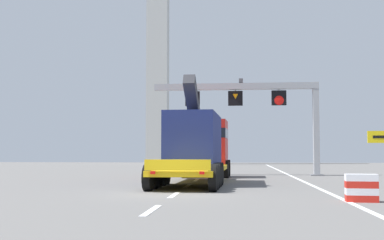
{
  "coord_description": "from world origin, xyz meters",
  "views": [
    {
      "loc": [
        2.64,
        -19.66,
        1.62
      ],
      "look_at": [
        -0.14,
        10.4,
        3.57
      ],
      "focal_mm": 46.38,
      "sensor_mm": 36.0,
      "label": 1
    }
  ],
  "objects": [
    {
      "name": "lane_markings",
      "position": [
        0.24,
        16.31,
        0.01
      ],
      "size": [
        0.2,
        47.21,
        0.01
      ],
      "color": "silver",
      "rests_on": "ground"
    },
    {
      "name": "overhead_lane_gantry",
      "position": [
        3.95,
        15.03,
        5.21
      ],
      "size": [
        11.71,
        0.9,
        6.75
      ],
      "color": "#9EA0A5",
      "rests_on": "ground"
    },
    {
      "name": "edge_line_right",
      "position": [
        6.2,
        12.0,
        0.01
      ],
      "size": [
        0.2,
        63.0,
        0.01
      ],
      "primitive_type": "cube",
      "color": "silver",
      "rests_on": "ground"
    },
    {
      "name": "heavy_haul_truck_yellow",
      "position": [
        0.5,
        8.06,
        1.99
      ],
      "size": [
        3.4,
        14.13,
        5.3
      ],
      "color": "yellow",
      "rests_on": "ground"
    },
    {
      "name": "bridge_pylon_distant",
      "position": [
        -7.97,
        45.25,
        20.3
      ],
      "size": [
        9.0,
        2.0,
        39.81
      ],
      "color": "#B7B7B2",
      "rests_on": "ground"
    },
    {
      "name": "crash_barrier_striped",
      "position": [
        6.63,
        -3.02,
        0.45
      ],
      "size": [
        1.03,
        0.57,
        0.9
      ],
      "color": "red",
      "rests_on": "ground"
    },
    {
      "name": "ground",
      "position": [
        0.0,
        0.0,
        0.0
      ],
      "size": [
        112.0,
        112.0,
        0.0
      ],
      "primitive_type": "plane",
      "color": "slate"
    }
  ]
}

